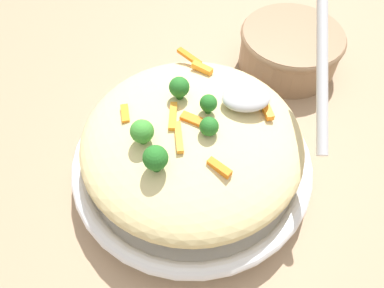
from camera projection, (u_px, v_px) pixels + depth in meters
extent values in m
plane|color=#9E7F60|center=(192.00, 173.00, 0.51)|extent=(2.40, 2.40, 0.00)
cylinder|color=silver|center=(192.00, 168.00, 0.50)|extent=(0.28, 0.28, 0.02)
torus|color=silver|center=(192.00, 159.00, 0.48)|extent=(0.31, 0.31, 0.02)
torus|color=black|center=(192.00, 157.00, 0.47)|extent=(0.30, 0.30, 0.00)
ellipsoid|color=#DBC689|center=(192.00, 140.00, 0.44)|extent=(0.27, 0.27, 0.08)
cube|color=orange|center=(265.00, 106.00, 0.43)|extent=(0.01, 0.04, 0.01)
cube|color=orange|center=(173.00, 117.00, 0.42)|extent=(0.01, 0.04, 0.01)
cube|color=orange|center=(202.00, 68.00, 0.47)|extent=(0.03, 0.02, 0.01)
cube|color=orange|center=(189.00, 57.00, 0.48)|extent=(0.03, 0.04, 0.01)
cube|color=orange|center=(125.00, 114.00, 0.43)|extent=(0.01, 0.03, 0.01)
cube|color=orange|center=(189.00, 123.00, 0.41)|extent=(0.03, 0.02, 0.01)
cube|color=orange|center=(219.00, 168.00, 0.38)|extent=(0.03, 0.03, 0.01)
cube|color=orange|center=(179.00, 137.00, 0.40)|extent=(0.01, 0.04, 0.01)
cylinder|color=#377928|center=(143.00, 140.00, 0.40)|extent=(0.01, 0.01, 0.01)
sphere|color=#3D8E33|center=(142.00, 131.00, 0.39)|extent=(0.03, 0.03, 0.03)
cylinder|color=#205B1C|center=(157.00, 166.00, 0.38)|extent=(0.01, 0.01, 0.01)
sphere|color=#236B23|center=(155.00, 158.00, 0.37)|extent=(0.03, 0.03, 0.03)
cylinder|color=#205B1C|center=(209.00, 132.00, 0.40)|extent=(0.01, 0.01, 0.01)
sphere|color=#236B23|center=(209.00, 126.00, 0.40)|extent=(0.02, 0.02, 0.02)
cylinder|color=#205B1C|center=(208.00, 110.00, 0.42)|extent=(0.01, 0.01, 0.01)
sphere|color=#236B23|center=(208.00, 103.00, 0.41)|extent=(0.02, 0.02, 0.02)
cylinder|color=#205B1C|center=(180.00, 95.00, 0.43)|extent=(0.01, 0.01, 0.01)
sphere|color=#236B23|center=(179.00, 87.00, 0.42)|extent=(0.02, 0.02, 0.02)
ellipsoid|color=#B7B7BC|center=(246.00, 98.00, 0.42)|extent=(0.06, 0.04, 0.02)
cylinder|color=#B7B7BC|center=(322.00, 76.00, 0.39)|extent=(0.03, 0.16, 0.09)
cylinder|color=#8C6B4C|center=(289.00, 50.00, 0.61)|extent=(0.16, 0.16, 0.07)
torus|color=#8C6B4C|center=(293.00, 36.00, 0.58)|extent=(0.17, 0.17, 0.01)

